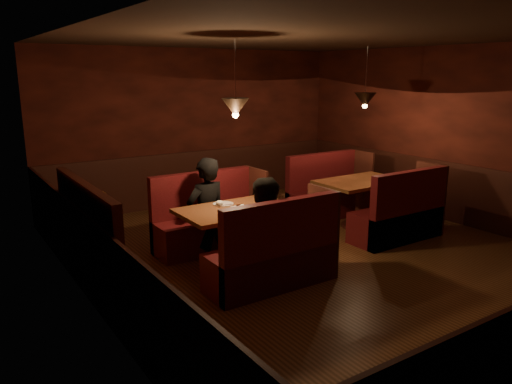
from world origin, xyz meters
TOP-DOWN VIEW (x-y plane):
  - room at (-0.28, 0.05)m, footprint 6.02×7.02m
  - main_table at (-1.08, 0.24)m, footprint 1.45×0.88m
  - main_bench_far at (-1.06, 1.06)m, footprint 1.60×0.57m
  - main_bench_near at (-1.06, -0.59)m, footprint 1.60×0.57m
  - second_table at (1.46, 0.58)m, footprint 1.38×0.88m
  - second_bench_far at (1.49, 1.41)m, footprint 1.53×0.57m
  - second_bench_near at (1.49, -0.24)m, footprint 1.53×0.57m
  - diner_a at (-1.22, 0.84)m, footprint 0.67×0.49m
  - diner_b at (-1.05, -0.42)m, footprint 0.86×0.71m

SIDE VIEW (x-z plane):
  - main_bench_far at x=-1.06m, z-range -0.20..0.89m
  - main_bench_near at x=-1.06m, z-range -0.20..0.89m
  - second_bench_far at x=1.49m, z-range -0.20..0.89m
  - second_bench_near at x=1.49m, z-range -0.20..0.89m
  - second_table at x=1.46m, z-range 0.19..0.97m
  - main_table at x=-1.08m, z-range 0.09..1.11m
  - diner_b at x=-1.05m, z-range 0.00..1.64m
  - diner_a at x=-1.22m, z-range 0.00..1.71m
  - room at x=-0.28m, z-range -0.41..2.51m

